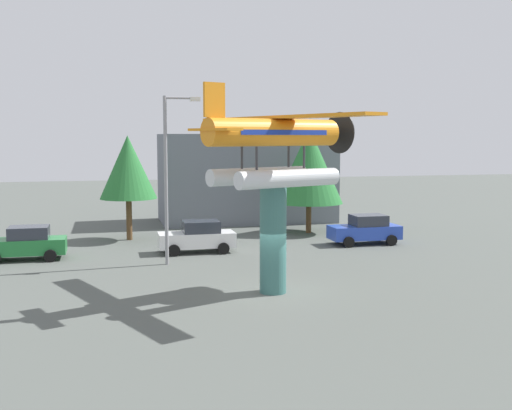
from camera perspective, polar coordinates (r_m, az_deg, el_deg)
The scene contains 10 objects.
ground_plane at distance 26.20m, azimuth 1.55°, elevation -7.93°, with size 140.00×140.00×0.00m, color #515651.
display_pedestal at distance 25.75m, azimuth 1.56°, elevation -3.15°, with size 1.10×1.10×4.42m, color #386B66.
floatplane_monument at distance 25.49m, azimuth 1.82°, elevation 5.52°, with size 7.18×10.02×4.00m.
car_near_green at distance 34.90m, azimuth -20.20°, elevation -3.27°, with size 4.20×2.02×1.76m.
car_mid_white at distance 35.03m, azimuth -5.32°, elevation -2.88°, with size 4.20×2.02×1.76m.
car_far_blue at distance 38.12m, azimuth 9.89°, elevation -2.20°, with size 4.20×2.02×1.76m.
streetlight_primary at distance 31.53m, azimuth -7.86°, elevation 3.33°, with size 1.84×0.28×8.41m.
storefront_building at distance 47.78m, azimuth -0.93°, elevation 2.49°, with size 12.83×6.14×6.60m, color slate.
tree_east at distance 39.55m, azimuth -11.54°, elevation 3.36°, with size 3.51×3.51×6.49m.
tree_center_back at distance 41.82m, azimuth 4.84°, elevation 3.59°, with size 4.51×4.51×7.01m.
Camera 1 is at (-6.61, -24.53, 6.41)m, focal length 44.07 mm.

